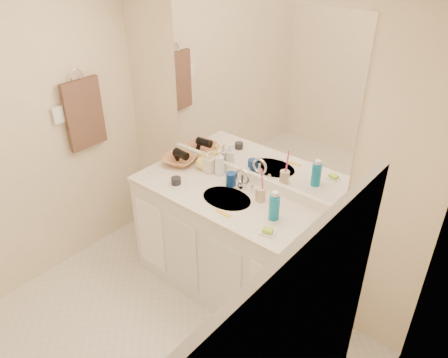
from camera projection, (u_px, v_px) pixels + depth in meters
wall_back at (253, 143)px, 3.08m from camera, size 2.60×0.02×2.40m
vanity_cabinet at (228, 247)px, 3.29m from camera, size 1.50×0.55×0.85m
countertop at (229, 199)px, 3.07m from camera, size 1.52×0.57×0.03m
backsplash at (251, 177)px, 3.21m from camera, size 1.52×0.03×0.08m
sink_basin at (227, 200)px, 3.05m from camera, size 0.37×0.37×0.02m
faucet at (243, 181)px, 3.14m from camera, size 0.02×0.02×0.11m
mirror at (255, 94)px, 2.89m from camera, size 1.48×0.01×1.20m
blue_mug at (231, 179)px, 3.17m from camera, size 0.09×0.09×0.10m
tan_cup at (260, 194)px, 3.00m from camera, size 0.09×0.09×0.10m
toothbrush at (262, 182)px, 2.94m from camera, size 0.02×0.04×0.22m
mouthwash_bottle at (274, 208)px, 2.80m from camera, size 0.07×0.07×0.17m
soap_dish at (267, 233)px, 2.70m from camera, size 0.10×0.09×0.01m
green_soap at (268, 230)px, 2.69m from camera, size 0.07×0.06×0.02m
orange_comb at (223, 213)px, 2.89m from camera, size 0.12×0.03×0.00m
dark_jar at (176, 181)px, 3.20m from camera, size 0.09×0.09×0.05m
soap_bottle_white at (220, 162)px, 3.28m from camera, size 0.09×0.10×0.20m
soap_bottle_cream at (210, 162)px, 3.32m from camera, size 0.08×0.08×0.17m
soap_bottle_yellow at (203, 160)px, 3.37m from camera, size 0.13×0.13×0.14m
wicker_basket at (180, 160)px, 3.46m from camera, size 0.33×0.33×0.06m
hair_dryer at (181, 154)px, 3.42m from camera, size 0.14×0.08×0.07m
towel_ring at (76, 76)px, 3.25m from camera, size 0.01×0.11×0.11m
hand_towel at (84, 114)px, 3.39m from camera, size 0.04×0.32×0.55m
switch_plate at (59, 115)px, 3.25m from camera, size 0.01×0.08×0.13m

